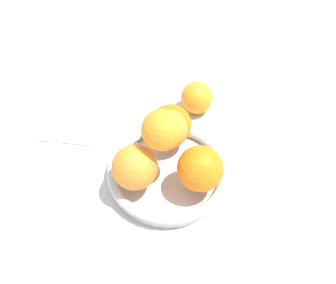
{
  "coord_description": "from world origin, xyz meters",
  "views": [
    {
      "loc": [
        -0.36,
        0.15,
        0.53
      ],
      "look_at": [
        0.0,
        0.0,
        0.1
      ],
      "focal_mm": 35.0,
      "sensor_mm": 36.0,
      "label": 1
    }
  ],
  "objects": [
    {
      "name": "ground_plane",
      "position": [
        0.0,
        0.0,
        0.0
      ],
      "size": [
        4.0,
        4.0,
        0.0
      ],
      "primitive_type": "plane",
      "color": "beige"
    },
    {
      "name": "fruit_bowl",
      "position": [
        0.0,
        0.0,
        0.02
      ],
      "size": [
        0.23,
        0.23,
        0.03
      ],
      "color": "silver",
      "rests_on": "ground_plane"
    },
    {
      "name": "orange_pile",
      "position": [
        0.0,
        -0.0,
        0.09
      ],
      "size": [
        0.2,
        0.19,
        0.14
      ],
      "color": "orange",
      "rests_on": "fruit_bowl"
    },
    {
      "name": "stray_orange",
      "position": [
        0.16,
        -0.14,
        0.04
      ],
      "size": [
        0.07,
        0.07,
        0.07
      ],
      "primitive_type": "sphere",
      "color": "orange",
      "rests_on": "ground_plane"
    },
    {
      "name": "napkin_folded",
      "position": [
        0.22,
        0.14,
        0.0
      ],
      "size": [
        0.18,
        0.18,
        0.01
      ],
      "primitive_type": "cube",
      "rotation": [
        0.0,
        0.0,
        -0.51
      ],
      "color": "beige",
      "rests_on": "ground_plane"
    }
  ]
}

